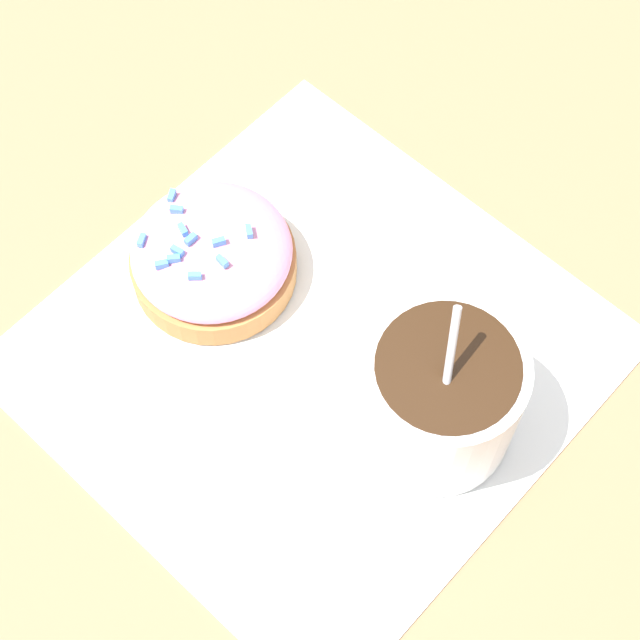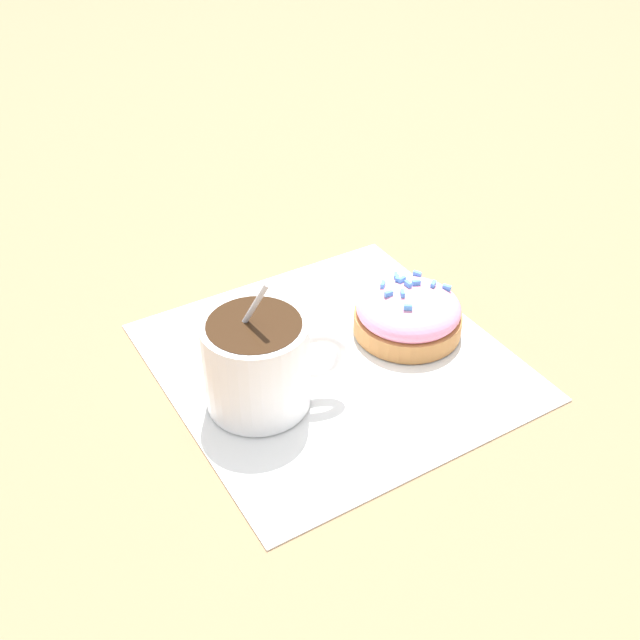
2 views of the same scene
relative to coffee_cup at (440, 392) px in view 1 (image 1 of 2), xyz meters
The scene contains 4 objects.
ground_plane 0.09m from the coffee_cup, ahead, with size 3.00×3.00×0.00m, color #93704C.
paper_napkin 0.08m from the coffee_cup, ahead, with size 0.27×0.27×0.00m.
coffee_cup is the anchor object (origin of this frame).
frosted_pastry 0.15m from the coffee_cup, ahead, with size 0.09×0.09×0.04m.
Camera 1 is at (-0.17, 0.18, 0.52)m, focal length 60.00 mm.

